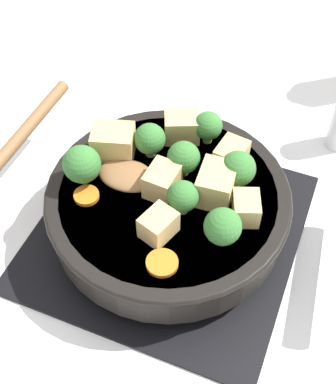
% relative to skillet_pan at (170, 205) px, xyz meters
% --- Properties ---
extents(ground_plane, '(2.40, 2.40, 0.00)m').
position_rel_skillet_pan_xyz_m(ground_plane, '(-0.00, 0.00, -0.06)').
color(ground_plane, white).
extents(front_burner_grate, '(0.31, 0.31, 0.03)m').
position_rel_skillet_pan_xyz_m(front_burner_grate, '(-0.00, 0.00, -0.04)').
color(front_burner_grate, black).
rests_on(front_burner_grate, ground_plane).
extents(skillet_pan, '(0.28, 0.38, 0.05)m').
position_rel_skillet_pan_xyz_m(skillet_pan, '(0.00, 0.00, 0.00)').
color(skillet_pan, black).
rests_on(skillet_pan, front_burner_grate).
extents(wooden_spoon, '(0.23, 0.19, 0.02)m').
position_rel_skillet_pan_xyz_m(wooden_spoon, '(0.00, 0.14, 0.03)').
color(wooden_spoon, brown).
rests_on(wooden_spoon, skillet_pan).
extents(tofu_cube_center_large, '(0.04, 0.04, 0.03)m').
position_rel_skillet_pan_xyz_m(tofu_cube_center_large, '(-0.06, -0.01, 0.04)').
color(tofu_cube_center_large, '#DBB770').
rests_on(tofu_cube_center_large, skillet_pan).
extents(tofu_cube_near_handle, '(0.04, 0.04, 0.03)m').
position_rel_skillet_pan_xyz_m(tofu_cube_near_handle, '(0.07, -0.05, 0.04)').
color(tofu_cube_near_handle, '#DBB770').
rests_on(tofu_cube_near_handle, skillet_pan).
extents(tofu_cube_east_chunk, '(0.04, 0.04, 0.03)m').
position_rel_skillet_pan_xyz_m(tofu_cube_east_chunk, '(-0.00, -0.09, 0.04)').
color(tofu_cube_east_chunk, '#DBB770').
rests_on(tofu_cube_east_chunk, skillet_pan).
extents(tofu_cube_west_chunk, '(0.04, 0.03, 0.03)m').
position_rel_skillet_pan_xyz_m(tofu_cube_west_chunk, '(-0.00, 0.01, 0.04)').
color(tofu_cube_west_chunk, '#DBB770').
rests_on(tofu_cube_west_chunk, skillet_pan).
extents(tofu_cube_back_piece, '(0.05, 0.04, 0.04)m').
position_rel_skillet_pan_xyz_m(tofu_cube_back_piece, '(0.01, -0.05, 0.04)').
color(tofu_cube_back_piece, '#DBB770').
rests_on(tofu_cube_back_piece, skillet_pan).
extents(tofu_cube_front_piece, '(0.05, 0.05, 0.03)m').
position_rel_skillet_pan_xyz_m(tofu_cube_front_piece, '(0.09, 0.02, 0.04)').
color(tofu_cube_front_piece, '#DBB770').
rests_on(tofu_cube_front_piece, skillet_pan).
extents(tofu_cube_mid_small, '(0.05, 0.06, 0.04)m').
position_rel_skillet_pan_xyz_m(tofu_cube_mid_small, '(0.03, 0.08, 0.04)').
color(tofu_cube_mid_small, '#DBB770').
rests_on(tofu_cube_mid_small, skillet_pan).
extents(broccoli_floret_near_spoon, '(0.04, 0.04, 0.05)m').
position_rel_skillet_pan_xyz_m(broccoli_floret_near_spoon, '(0.03, -0.00, 0.05)').
color(broccoli_floret_near_spoon, '#709956').
rests_on(broccoli_floret_near_spoon, skillet_pan).
extents(broccoli_floret_center_top, '(0.04, 0.04, 0.05)m').
position_rel_skillet_pan_xyz_m(broccoli_floret_center_top, '(-0.04, -0.07, 0.05)').
color(broccoli_floret_center_top, '#709956').
rests_on(broccoli_floret_center_top, skillet_pan).
extents(broccoli_floret_east_rim, '(0.03, 0.03, 0.04)m').
position_rel_skillet_pan_xyz_m(broccoli_floret_east_rim, '(-0.02, -0.02, 0.05)').
color(broccoli_floret_east_rim, '#709956').
rests_on(broccoli_floret_east_rim, skillet_pan).
extents(broccoli_floret_west_rim, '(0.04, 0.04, 0.05)m').
position_rel_skillet_pan_xyz_m(broccoli_floret_west_rim, '(0.04, -0.06, 0.05)').
color(broccoli_floret_west_rim, '#709956').
rests_on(broccoli_floret_west_rim, skillet_pan).
extents(broccoli_floret_north_edge, '(0.04, 0.04, 0.05)m').
position_rel_skillet_pan_xyz_m(broccoli_floret_north_edge, '(-0.02, 0.10, 0.05)').
color(broccoli_floret_north_edge, '#709956').
rests_on(broccoli_floret_north_edge, skillet_pan).
extents(broccoli_floret_south_cluster, '(0.04, 0.04, 0.04)m').
position_rel_skillet_pan_xyz_m(broccoli_floret_south_cluster, '(0.05, 0.04, 0.05)').
color(broccoli_floret_south_cluster, '#709956').
rests_on(broccoli_floret_south_cluster, skillet_pan).
extents(broccoli_floret_mid_floret, '(0.03, 0.03, 0.04)m').
position_rel_skillet_pan_xyz_m(broccoli_floret_mid_floret, '(0.09, -0.01, 0.05)').
color(broccoli_floret_mid_floret, '#709956').
rests_on(broccoli_floret_mid_floret, skillet_pan).
extents(carrot_slice_orange_thin, '(0.03, 0.03, 0.01)m').
position_rel_skillet_pan_xyz_m(carrot_slice_orange_thin, '(-0.04, 0.08, 0.02)').
color(carrot_slice_orange_thin, orange).
rests_on(carrot_slice_orange_thin, skillet_pan).
extents(carrot_slice_near_center, '(0.03, 0.03, 0.01)m').
position_rel_skillet_pan_xyz_m(carrot_slice_near_center, '(-0.09, -0.03, 0.02)').
color(carrot_slice_near_center, orange).
rests_on(carrot_slice_near_center, skillet_pan).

